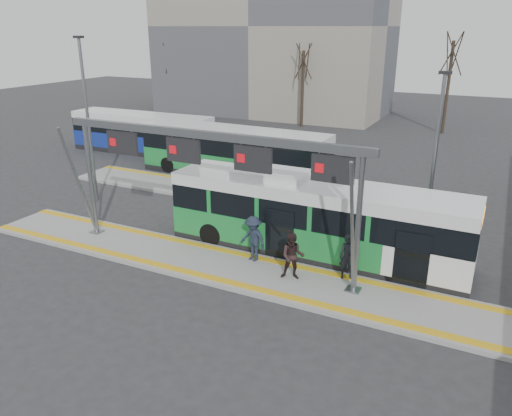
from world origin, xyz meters
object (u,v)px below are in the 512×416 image
Objects in this scene: passenger_b at (293,256)px; passenger_c at (253,239)px; hero_bus at (315,219)px; passenger_a at (348,257)px; gantry at (208,159)px.

passenger_c is at bearing 141.90° from passenger_b.
passenger_c is (-2.00, 0.74, 0.03)m from passenger_b.
hero_bus is 7.15× the size of passenger_a.
passenger_c is at bearing -133.65° from hero_bus.
gantry is at bearing 168.17° from passenger_a.
passenger_a is 0.93× the size of passenger_c.
passenger_a is 2.04m from passenger_b.
gantry is 1.05× the size of hero_bus.
gantry is at bearing 160.90° from passenger_b.
gantry is 6.35m from passenger_a.
passenger_b is (0.14, -2.66, -0.51)m from hero_bus.
hero_bus is 2.68m from passenger_a.
gantry is 3.63m from passenger_c.
hero_bus is (3.40, 2.59, -2.75)m from gantry.
gantry is 4.81m from passenger_b.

